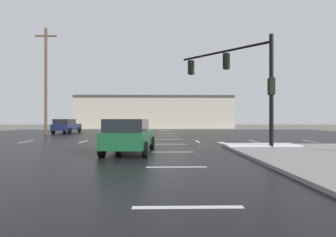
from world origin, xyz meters
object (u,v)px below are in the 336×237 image
(utility_pole_far, at_px, (46,79))
(sedan_green, at_px, (129,135))
(sedan_navy, at_px, (66,126))
(traffic_signal_mast, at_px, (242,74))

(utility_pole_far, bearing_deg, sedan_green, -55.42)
(sedan_navy, bearing_deg, traffic_signal_mast, -132.48)
(traffic_signal_mast, relative_size, utility_pole_far, 0.55)
(traffic_signal_mast, distance_m, utility_pole_far, 20.71)
(sedan_navy, relative_size, sedan_green, 0.99)
(sedan_navy, xyz_separation_m, utility_pole_far, (-1.09, -2.80, 4.85))
(sedan_navy, height_order, utility_pole_far, utility_pole_far)
(traffic_signal_mast, xyz_separation_m, utility_pole_far, (-16.59, 12.31, 1.52))
(sedan_navy, height_order, sedan_green, same)
(sedan_navy, xyz_separation_m, sedan_green, (9.37, -17.98, 0.00))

